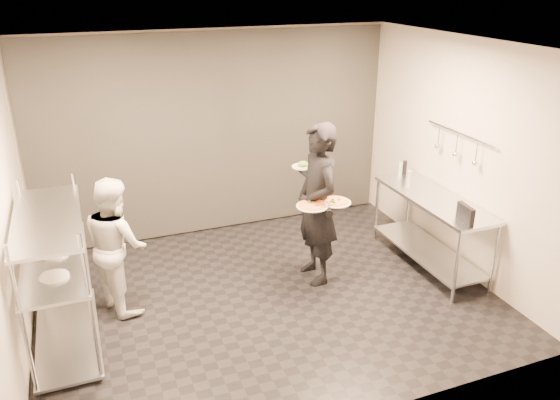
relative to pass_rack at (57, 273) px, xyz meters
name	(u,v)px	position (x,y,z in m)	size (l,w,h in m)	color
room_shell	(233,152)	(2.15, 1.18, 0.63)	(5.00, 4.00, 2.80)	black
pass_rack	(57,273)	(0.00, 0.00, 0.00)	(0.60, 1.60, 1.50)	#B1B3B8
prep_counter	(431,219)	(4.33, 0.00, -0.14)	(0.60, 1.80, 0.92)	#B1B3B8
utensil_rail	(457,146)	(4.58, 0.00, 0.78)	(0.07, 1.20, 0.31)	#B1B3B8
waiter	(317,205)	(2.86, 0.21, 0.20)	(0.70, 0.46, 1.93)	black
chef	(116,244)	(0.60, 0.45, -0.01)	(0.73, 0.57, 1.51)	silver
pizza_plate_near	(312,205)	(2.70, -0.01, 0.30)	(0.35, 0.35, 0.05)	silver
pizza_plate_far	(336,201)	(3.01, 0.03, 0.28)	(0.34, 0.34, 0.05)	silver
salad_plate	(303,165)	(2.82, 0.56, 0.57)	(0.26, 0.26, 0.07)	silver
pos_monitor	(465,214)	(4.21, -0.72, 0.25)	(0.06, 0.28, 0.20)	black
bottle_green	(409,179)	(4.23, 0.40, 0.26)	(0.06, 0.06, 0.22)	#8F9C8F
bottle_clear	(400,169)	(4.36, 0.80, 0.25)	(0.06, 0.06, 0.19)	#8F9C8F
bottle_dark	(404,168)	(4.42, 0.80, 0.25)	(0.06, 0.06, 0.20)	black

